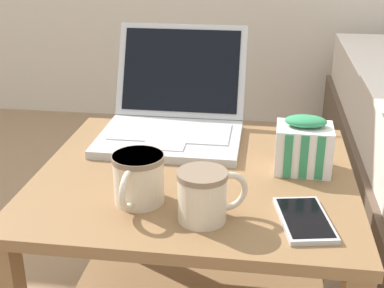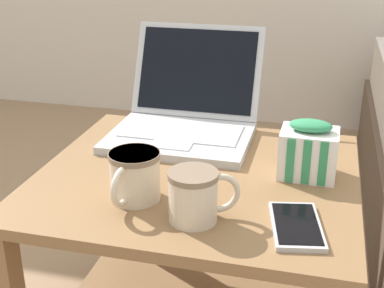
{
  "view_description": "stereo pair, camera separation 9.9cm",
  "coord_description": "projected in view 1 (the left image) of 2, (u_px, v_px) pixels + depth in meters",
  "views": [
    {
      "loc": [
        0.13,
        -0.95,
        0.93
      ],
      "look_at": [
        0.0,
        -0.04,
        0.55
      ],
      "focal_mm": 50.0,
      "sensor_mm": 36.0,
      "label": 1
    },
    {
      "loc": [
        0.23,
        -0.93,
        0.93
      ],
      "look_at": [
        0.0,
        -0.04,
        0.55
      ],
      "focal_mm": 50.0,
      "sensor_mm": 36.0,
      "label": 2
    }
  ],
  "objects": [
    {
      "name": "cell_phone",
      "position": [
        304.0,
        219.0,
        0.89
      ],
      "size": [
        0.1,
        0.16,
        0.01
      ],
      "color": "#B7BABC",
      "rests_on": "bedside_table"
    },
    {
      "name": "mug_front_left",
      "position": [
        204.0,
        193.0,
        0.88
      ],
      "size": [
        0.12,
        0.08,
        0.09
      ],
      "color": "beige",
      "rests_on": "bedside_table"
    },
    {
      "name": "snack_bag",
      "position": [
        304.0,
        146.0,
        1.06
      ],
      "size": [
        0.11,
        0.09,
        0.12
      ],
      "color": "white",
      "rests_on": "bedside_table"
    },
    {
      "name": "mug_front_right",
      "position": [
        138.0,
        177.0,
        0.94
      ],
      "size": [
        0.09,
        0.13,
        0.09
      ],
      "color": "beige",
      "rests_on": "bedside_table"
    },
    {
      "name": "laptop",
      "position": [
        174.0,
        115.0,
        1.24
      ],
      "size": [
        0.32,
        0.34,
        0.23
      ],
      "color": "#B7BABC",
      "rests_on": "bedside_table"
    },
    {
      "name": "bedside_table",
      "position": [
        195.0,
        243.0,
        1.13
      ],
      "size": [
        0.63,
        0.57,
        0.47
      ],
      "color": "olive",
      "rests_on": "ground_plane"
    }
  ]
}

